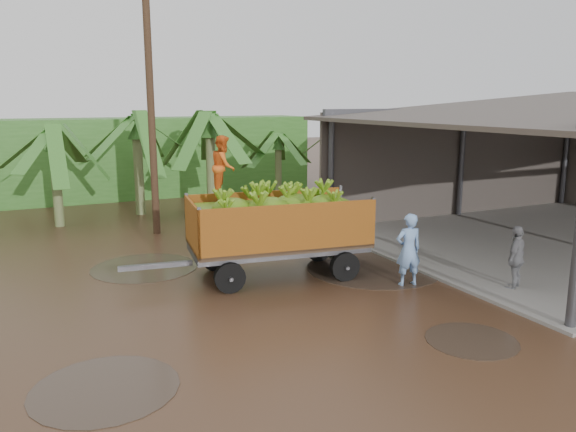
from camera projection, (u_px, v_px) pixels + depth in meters
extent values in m
plane|color=black|center=(247.00, 310.00, 11.98)|extent=(100.00, 100.00, 0.00)
cube|color=gray|center=(564.00, 242.00, 17.51)|extent=(12.00, 10.00, 0.08)
cube|color=#383330|center=(458.00, 164.00, 21.44)|extent=(12.00, 0.12, 4.00)
cube|color=#2D661E|center=(72.00, 160.00, 24.90)|extent=(22.00, 3.00, 3.60)
cube|color=#47474C|center=(156.00, 266.00, 13.33)|extent=(1.74, 0.35, 0.12)
imported|color=#DC5C19|center=(223.00, 166.00, 13.91)|extent=(0.84, 0.92, 1.52)
imported|color=#749BD3|center=(408.00, 250.00, 13.42)|extent=(0.71, 0.53, 1.77)
imported|color=slate|center=(516.00, 258.00, 13.05)|extent=(0.99, 0.74, 1.57)
cylinder|color=#47301E|center=(151.00, 108.00, 18.06)|extent=(0.24, 0.24, 8.27)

